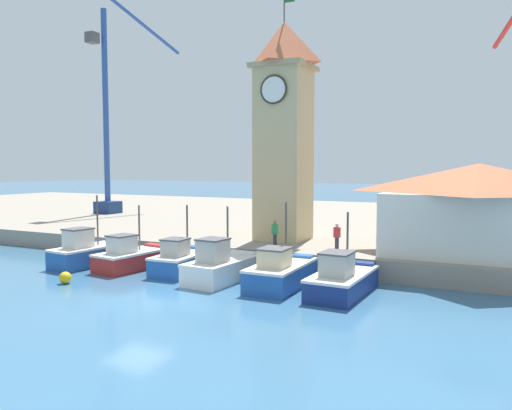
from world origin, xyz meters
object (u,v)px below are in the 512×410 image
(dock_worker_along_quay, at_px, (337,237))
(port_crane_far, at_px, (109,130))
(mooring_buoy, at_px, (65,278))
(fishing_boat_far_left, at_px, (89,253))
(dock_worker_near_tower, at_px, (275,234))
(fishing_boat_center, at_px, (281,273))
(warehouse_right, at_px, (478,208))
(fishing_boat_mid_right, at_px, (342,280))
(fishing_boat_left_outer, at_px, (132,257))
(fishing_boat_mid_left, at_px, (221,267))
(clock_tower, at_px, (284,126))
(fishing_boat_left_inner, at_px, (182,261))

(dock_worker_along_quay, bearing_deg, port_crane_far, 155.45)
(mooring_buoy, bearing_deg, fishing_boat_far_left, 120.44)
(port_crane_far, xyz_separation_m, dock_worker_near_tower, (23.74, -12.70, -7.41))
(fishing_boat_far_left, xyz_separation_m, fishing_boat_center, (12.22, 0.07, -0.05))
(warehouse_right, distance_m, mooring_buoy, 21.51)
(fishing_boat_center, distance_m, fishing_boat_mid_right, 3.04)
(fishing_boat_mid_right, distance_m, warehouse_right, 9.21)
(fishing_boat_left_outer, distance_m, fishing_boat_mid_left, 6.03)
(clock_tower, distance_m, dock_worker_along_quay, 8.56)
(fishing_boat_center, distance_m, mooring_buoy, 10.69)
(fishing_boat_center, relative_size, clock_tower, 0.31)
(fishing_boat_center, xyz_separation_m, dock_worker_near_tower, (-2.07, 3.95, 1.26))
(port_crane_far, bearing_deg, fishing_boat_mid_left, -36.64)
(fishing_boat_left_inner, bearing_deg, fishing_boat_mid_left, -14.45)
(fishing_boat_mid_right, distance_m, dock_worker_near_tower, 6.59)
(fishing_boat_far_left, height_order, fishing_boat_mid_left, fishing_boat_far_left)
(fishing_boat_left_inner, xyz_separation_m, clock_tower, (3.02, 6.95, 7.68))
(fishing_boat_mid_left, relative_size, dock_worker_along_quay, 2.82)
(mooring_buoy, xyz_separation_m, dock_worker_near_tower, (7.83, 7.98, 1.68))
(fishing_boat_mid_left, bearing_deg, fishing_boat_center, 2.35)
(dock_worker_along_quay, bearing_deg, fishing_boat_center, -109.63)
(dock_worker_near_tower, bearing_deg, clock_tower, 106.00)
(clock_tower, height_order, dock_worker_along_quay, clock_tower)
(fishing_boat_left_outer, distance_m, dock_worker_near_tower, 8.22)
(fishing_boat_mid_left, bearing_deg, port_crane_far, 143.36)
(dock_worker_near_tower, bearing_deg, mooring_buoy, -134.44)
(warehouse_right, distance_m, port_crane_far, 35.92)
(fishing_boat_left_outer, bearing_deg, clock_tower, 50.07)
(fishing_boat_mid_left, xyz_separation_m, mooring_buoy, (-6.65, -3.90, -0.45))
(fishing_boat_mid_left, height_order, mooring_buoy, fishing_boat_mid_left)
(mooring_buoy, bearing_deg, port_crane_far, 127.57)
(fishing_boat_far_left, bearing_deg, fishing_boat_center, 0.33)
(fishing_boat_left_inner, xyz_separation_m, fishing_boat_mid_right, (9.16, -0.63, -0.00))
(warehouse_right, bearing_deg, dock_worker_along_quay, -157.78)
(warehouse_right, xyz_separation_m, dock_worker_near_tower, (-10.36, -3.01, -1.63))
(warehouse_right, bearing_deg, fishing_boat_far_left, -161.09)
(warehouse_right, distance_m, dock_worker_near_tower, 10.92)
(clock_tower, distance_m, mooring_buoy, 15.67)
(fishing_boat_mid_left, bearing_deg, mooring_buoy, -149.59)
(fishing_boat_center, distance_m, port_crane_far, 31.91)
(fishing_boat_left_inner, relative_size, fishing_boat_mid_right, 0.86)
(fishing_boat_mid_left, bearing_deg, dock_worker_near_tower, 73.88)
(dock_worker_along_quay, bearing_deg, fishing_boat_mid_right, -69.73)
(fishing_boat_far_left, height_order, fishing_boat_left_inner, fishing_boat_far_left)
(fishing_boat_left_inner, bearing_deg, warehouse_right, 23.78)
(port_crane_far, distance_m, mooring_buoy, 27.63)
(fishing_boat_left_inner, relative_size, fishing_boat_center, 0.90)
(fishing_boat_far_left, height_order, warehouse_right, warehouse_right)
(fishing_boat_mid_right, xyz_separation_m, dock_worker_along_quay, (-1.55, 4.20, 1.29))
(fishing_boat_mid_right, relative_size, port_crane_far, 0.23)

